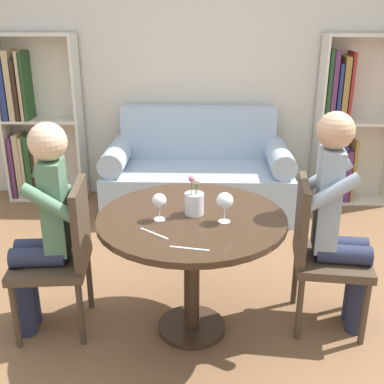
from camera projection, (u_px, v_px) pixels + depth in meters
name	position (u px, v px, depth m)	size (l,w,h in m)	color
ground_plane	(192.00, 328.00, 2.87)	(16.00, 16.00, 0.00)	brown
back_wall	(199.00, 57.00, 4.50)	(5.20, 0.05, 2.70)	beige
round_table	(192.00, 237.00, 2.65)	(1.03, 1.03, 0.74)	#382619
couch	(198.00, 177.00, 4.47)	(1.69, 0.80, 0.92)	#9EB2C6
bookshelf_left	(34.00, 128.00, 4.62)	(0.73, 0.28, 1.57)	silver
bookshelf_right	(345.00, 129.00, 4.54)	(0.73, 0.28, 1.57)	silver
chair_left	(62.00, 252.00, 2.73)	(0.46, 0.46, 0.90)	#473828
chair_right	(320.00, 249.00, 2.77)	(0.46, 0.46, 0.90)	#473828
person_left	(43.00, 226.00, 2.66)	(0.44, 0.37, 1.25)	#282D47
person_right	(339.00, 220.00, 2.68)	(0.44, 0.37, 1.29)	#282D47
wine_glass_left	(159.00, 202.00, 2.52)	(0.08, 0.08, 0.15)	white
wine_glass_right	(225.00, 202.00, 2.49)	(0.09, 0.09, 0.17)	white
flower_vase	(194.00, 201.00, 2.60)	(0.11, 0.11, 0.23)	silver
knife_left_setting	(154.00, 233.00, 2.40)	(0.15, 0.13, 0.00)	silver
fork_left_setting	(189.00, 248.00, 2.25)	(0.19, 0.05, 0.00)	silver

